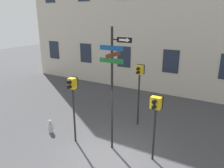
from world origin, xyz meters
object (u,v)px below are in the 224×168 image
street_sign_pole (113,81)px  fire_hydrant (50,126)px  pedestrian_signal_across (139,79)px  pedestrian_signal_left (73,93)px  pedestrian_signal_right (155,110)px

street_sign_pole → fire_hydrant: 4.05m
pedestrian_signal_across → fire_hydrant: (-3.17, -2.72, -2.04)m
fire_hydrant → street_sign_pole: bearing=6.0°
pedestrian_signal_left → pedestrian_signal_right: bearing=7.8°
pedestrian_signal_left → pedestrian_signal_across: pedestrian_signal_across is taller
pedestrian_signal_right → fire_hydrant: (-4.77, -0.43, -1.71)m
street_sign_pole → pedestrian_signal_across: 2.44m
pedestrian_signal_left → street_sign_pole: bearing=12.0°
street_sign_pole → pedestrian_signal_right: bearing=3.5°
street_sign_pole → pedestrian_signal_across: (0.05, 2.39, -0.51)m
pedestrian_signal_across → street_sign_pole: bearing=-91.1°
pedestrian_signal_left → fire_hydrant: pedestrian_signal_left is taller
pedestrian_signal_across → fire_hydrant: bearing=-139.4°
pedestrian_signal_left → pedestrian_signal_right: (3.31, 0.45, -0.20)m
street_sign_pole → fire_hydrant: street_sign_pole is taller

